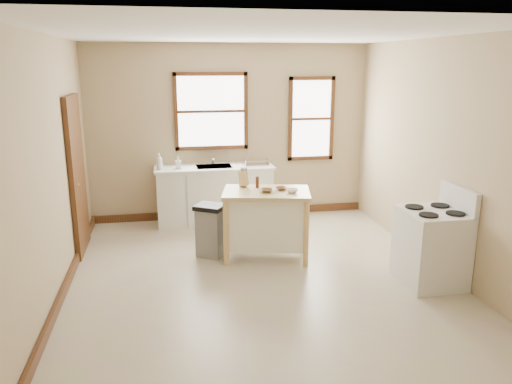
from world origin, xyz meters
TOP-DOWN VIEW (x-y plane):
  - floor at (0.00, 0.00)m, footprint 5.00×5.00m
  - ceiling at (0.00, 0.00)m, footprint 5.00×5.00m
  - wall_back at (0.00, 2.50)m, footprint 4.50×0.04m
  - wall_left at (-2.25, 0.00)m, footprint 0.04×5.00m
  - wall_right at (2.25, 0.00)m, footprint 0.04×5.00m
  - window_main at (-0.30, 2.48)m, footprint 1.17×0.06m
  - window_side at (1.35, 2.48)m, footprint 0.77×0.06m
  - door_left at (-2.21, 1.30)m, footprint 0.06×0.90m
  - baseboard_back at (0.00, 2.47)m, footprint 4.50×0.04m
  - baseboard_left at (-2.22, 0.00)m, footprint 0.04×5.00m
  - sink_counter at (-0.30, 2.20)m, footprint 1.86×0.62m
  - faucet at (-0.30, 2.38)m, footprint 0.03×0.03m
  - soap_bottle_a at (-1.14, 2.11)m, footprint 0.11×0.11m
  - soap_bottle_b at (-0.86, 2.12)m, footprint 0.08×0.08m
  - dish_rack at (0.37, 2.18)m, footprint 0.41×0.32m
  - kitchen_island at (0.21, 0.59)m, footprint 1.23×0.92m
  - knife_block at (-0.04, 0.88)m, footprint 0.12×0.12m
  - pepper_grinder at (0.13, 0.77)m, footprint 0.06×0.06m
  - bowl_a at (0.20, 0.53)m, footprint 0.21×0.21m
  - bowl_b at (0.41, 0.61)m, footprint 0.18×0.18m
  - bowl_c at (0.52, 0.45)m, footprint 0.19×0.19m
  - trash_bin at (-0.51, 0.75)m, footprint 0.47×0.45m
  - gas_stove at (1.92, -0.54)m, footprint 0.71×0.71m

SIDE VIEW (x-z plane):
  - floor at x=0.00m, z-range 0.00..0.00m
  - baseboard_back at x=0.00m, z-range 0.00..0.12m
  - baseboard_left at x=-2.22m, z-range 0.00..0.12m
  - trash_bin at x=-0.51m, z-range 0.00..0.71m
  - kitchen_island at x=0.21m, z-range 0.00..0.90m
  - sink_counter at x=-0.30m, z-range 0.00..0.92m
  - gas_stove at x=1.92m, z-range 0.00..1.14m
  - bowl_b at x=0.41m, z-range 0.90..0.94m
  - bowl_a at x=0.20m, z-range 0.90..0.94m
  - bowl_c at x=0.52m, z-range 0.90..0.95m
  - dish_rack at x=0.37m, z-range 0.92..1.02m
  - pepper_grinder at x=0.13m, z-range 0.90..1.05m
  - knife_block at x=-0.04m, z-range 0.90..1.10m
  - soap_bottle_b at x=-0.86m, z-range 0.92..1.10m
  - faucet at x=-0.30m, z-range 0.92..1.14m
  - soap_bottle_a at x=-1.14m, z-range 0.92..1.16m
  - door_left at x=-2.21m, z-range 0.00..2.10m
  - wall_back at x=0.00m, z-range 0.00..2.80m
  - wall_left at x=-2.25m, z-range 0.00..2.80m
  - wall_right at x=2.25m, z-range 0.00..2.80m
  - window_side at x=1.35m, z-range 0.92..2.29m
  - window_main at x=-0.30m, z-range 1.14..2.36m
  - ceiling at x=0.00m, z-range 2.80..2.80m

